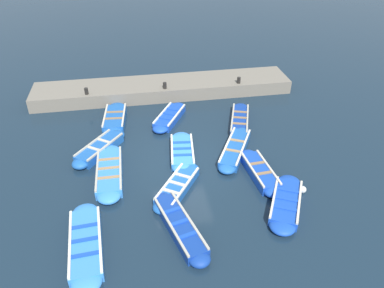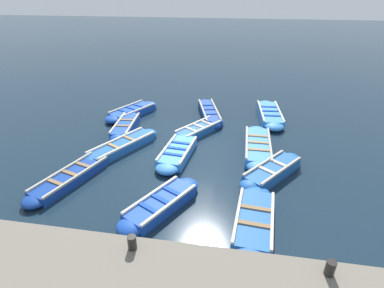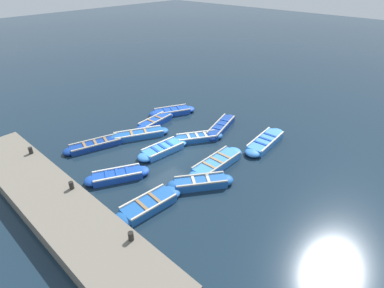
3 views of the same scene
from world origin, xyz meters
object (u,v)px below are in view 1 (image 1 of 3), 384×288
at_px(bollard_mid_south, 86,91).
at_px(boat_outer_right, 170,117).
at_px(boat_inner_gap, 180,226).
at_px(boat_centre, 100,149).
at_px(boat_drifting, 240,120).
at_px(boat_outer_left, 182,152).
at_px(buoy_orange_near, 303,190).
at_px(boat_end_of_row, 109,172).
at_px(boat_far_corner, 115,119).
at_px(boat_alongside, 286,203).
at_px(boat_broadside, 177,187).
at_px(bollard_north, 239,80).
at_px(bollard_mid_north, 165,86).
at_px(boat_mid_row, 235,149).
at_px(boat_stern_in, 86,244).
at_px(boat_tucked, 260,172).

bearing_deg(bollard_mid_south, boat_outer_right, -118.57).
distance_m(boat_inner_gap, boat_centre, 5.95).
height_order(boat_outer_right, boat_drifting, boat_outer_right).
xyz_separation_m(boat_outer_left, buoy_orange_near, (-3.25, -4.18, -0.04)).
bearing_deg(buoy_orange_near, boat_end_of_row, 72.44).
relative_size(boat_far_corner, boat_alongside, 1.01).
bearing_deg(boat_broadside, boat_inner_gap, 174.16).
distance_m(boat_outer_right, boat_drifting, 3.54).
relative_size(bollard_north, bollard_mid_north, 1.00).
height_order(boat_centre, boat_mid_row, boat_centre).
height_order(boat_stern_in, buoy_orange_near, boat_stern_in).
relative_size(boat_outer_right, boat_far_corner, 0.93).
relative_size(boat_alongside, boat_drifting, 0.92).
height_order(bollard_north, bollard_mid_north, same).
xyz_separation_m(boat_mid_row, bollard_north, (5.62, -1.71, 0.74)).
distance_m(boat_alongside, boat_end_of_row, 7.02).
height_order(boat_centre, boat_drifting, boat_centre).
distance_m(boat_drifting, bollard_north, 3.36).
distance_m(boat_far_corner, boat_outer_left, 4.56).
relative_size(bollard_mid_south, buoy_orange_near, 1.25).
bearing_deg(bollard_north, boat_drifting, 165.94).
distance_m(boat_outer_left, bollard_mid_south, 7.00).
bearing_deg(boat_alongside, bollard_mid_south, 38.99).
relative_size(boat_outer_right, bollard_mid_north, 9.05).
xyz_separation_m(boat_mid_row, buoy_orange_near, (-3.10, -1.83, -0.03)).
bearing_deg(boat_centre, boat_inner_gap, -151.65).
bearing_deg(boat_tucked, boat_inner_gap, 123.53).
distance_m(boat_inner_gap, boat_far_corner, 8.19).
bearing_deg(boat_alongside, bollard_mid_north, 19.85).
height_order(bollard_mid_north, buoy_orange_near, bollard_mid_north).
bearing_deg(boat_alongside, boat_broadside, 67.24).
xyz_separation_m(boat_outer_left, boat_tucked, (-1.98, -2.89, 0.02)).
relative_size(boat_tucked, bollard_mid_north, 9.18).
bearing_deg(boat_end_of_row, boat_drifting, -63.18).
bearing_deg(boat_stern_in, boat_broadside, -54.61).
height_order(boat_far_corner, bollard_mid_north, bollard_mid_north).
distance_m(bollard_mid_north, bollard_mid_south, 4.19).
bearing_deg(bollard_north, boat_mid_row, 163.07).
relative_size(boat_outer_right, boat_stern_in, 0.81).
relative_size(boat_outer_right, buoy_orange_near, 11.32).
distance_m(boat_end_of_row, bollard_mid_south, 6.55).
relative_size(boat_inner_gap, boat_far_corner, 1.12).
distance_m(boat_broadside, boat_alongside, 4.10).
bearing_deg(boat_tucked, boat_stern_in, 111.64).
distance_m(boat_tucked, bollard_north, 7.57).
height_order(boat_outer_left, boat_mid_row, boat_outer_left).
xyz_separation_m(boat_inner_gap, boat_outer_left, (4.39, -0.75, -0.01)).
bearing_deg(boat_far_corner, boat_centre, 165.94).
bearing_deg(boat_outer_left, boat_broadside, 166.96).
bearing_deg(boat_outer_left, boat_alongside, -140.14).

